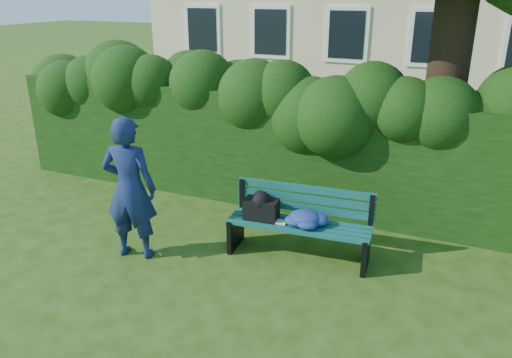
% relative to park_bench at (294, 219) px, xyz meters
% --- Properties ---
extents(ground, '(80.00, 80.00, 0.00)m').
position_rel_park_bench_xyz_m(ground, '(-0.55, -0.55, -0.50)').
color(ground, '#25480F').
rests_on(ground, ground).
extents(hedge, '(10.00, 1.00, 1.80)m').
position_rel_park_bench_xyz_m(hedge, '(-0.55, 1.65, 0.40)').
color(hedge, black).
rests_on(hedge, ground).
extents(park_bench, '(1.86, 0.70, 0.89)m').
position_rel_park_bench_xyz_m(park_bench, '(0.00, 0.00, 0.00)').
color(park_bench, '#0E4948').
rests_on(park_bench, ground).
extents(man_reading, '(0.76, 0.58, 1.85)m').
position_rel_park_bench_xyz_m(man_reading, '(-1.88, -0.83, 0.42)').
color(man_reading, navy).
rests_on(man_reading, ground).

